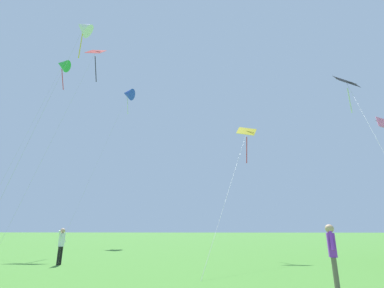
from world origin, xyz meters
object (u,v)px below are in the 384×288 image
at_px(kite_yellow_diamond, 246,138).
at_px(kite_green_small, 62,65).
at_px(person_in_blue_jacket, 332,250).
at_px(kite_blue_delta, 128,94).
at_px(person_child_small, 61,243).
at_px(kite_red_high, 94,59).
at_px(kite_black_large, 348,88).
at_px(kite_white_distant, 83,28).

xyz_separation_m(kite_yellow_diamond, kite_green_small, (-20.28, 8.51, 12.58)).
bearing_deg(kite_yellow_diamond, person_in_blue_jacket, -84.90).
height_order(kite_blue_delta, person_child_small, kite_blue_delta).
bearing_deg(kite_red_high, kite_yellow_diamond, -23.22).
relative_size(person_child_small, person_in_blue_jacket, 0.96).
relative_size(kite_red_high, kite_blue_delta, 0.99).
height_order(kite_blue_delta, person_in_blue_jacket, kite_blue_delta).
bearing_deg(kite_black_large, person_child_small, -156.83).
bearing_deg(kite_blue_delta, kite_red_high, -93.78).
height_order(kite_red_high, person_in_blue_jacket, kite_red_high).
distance_m(kite_black_large, person_in_blue_jacket, 20.26).
distance_m(kite_black_large, kite_blue_delta, 28.83).
relative_size(kite_yellow_diamond, kite_green_small, 0.47).
relative_size(kite_blue_delta, person_child_small, 12.69).
xyz_separation_m(kite_black_large, person_in_blue_jacket, (-8.38, -13.72, -12.34)).
distance_m(kite_black_large, kite_white_distant, 23.64).
bearing_deg(kite_yellow_diamond, kite_red_high, 156.78).
bearing_deg(person_in_blue_jacket, kite_black_large, 58.59).
bearing_deg(person_child_small, kite_white_distant, 122.32).
xyz_separation_m(kite_blue_delta, person_child_small, (4.64, -22.27, -19.85)).
height_order(kite_yellow_diamond, kite_blue_delta, kite_blue_delta).
bearing_deg(kite_red_high, kite_black_large, -8.41).
bearing_deg(kite_black_large, kite_yellow_diamond, -162.39).
bearing_deg(person_child_small, kite_blue_delta, 101.76).
bearing_deg(kite_white_distant, kite_red_high, 106.13).
bearing_deg(kite_red_high, kite_white_distant, -73.87).
relative_size(kite_yellow_diamond, kite_black_large, 0.68).
height_order(person_child_small, person_in_blue_jacket, person_in_blue_jacket).
bearing_deg(kite_green_small, kite_blue_delta, 56.71).
relative_size(kite_green_small, kite_white_distant, 1.11).
relative_size(kite_yellow_diamond, person_child_small, 5.86).
bearing_deg(kite_white_distant, kite_blue_delta, 94.19).
height_order(kite_green_small, kite_red_high, kite_red_high).
bearing_deg(kite_yellow_diamond, kite_blue_delta, 131.16).
relative_size(kite_white_distant, person_child_small, 11.27).
distance_m(kite_white_distant, kite_blue_delta, 17.09).
relative_size(kite_black_large, kite_red_high, 0.68).
height_order(kite_red_high, person_child_small, kite_red_high).
distance_m(kite_red_high, person_child_small, 23.03).
bearing_deg(kite_white_distant, person_in_blue_jacket, -36.59).
xyz_separation_m(kite_red_high, person_in_blue_jacket, (16.41, -17.39, -18.87)).
bearing_deg(kite_blue_delta, person_in_blue_jacket, -60.37).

